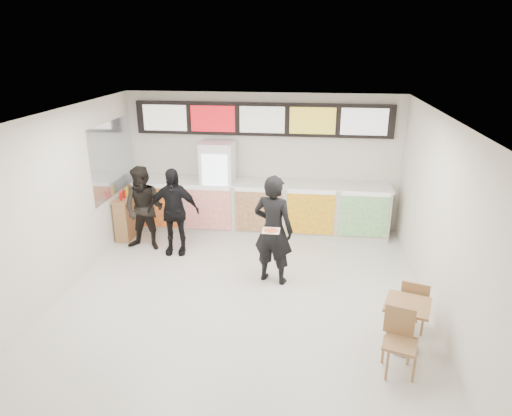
% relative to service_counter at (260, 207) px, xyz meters
% --- Properties ---
extents(floor, '(7.00, 7.00, 0.00)m').
position_rel_service_counter_xyz_m(floor, '(-0.00, -3.09, -0.57)').
color(floor, beige).
rests_on(floor, ground).
extents(ceiling, '(7.00, 7.00, 0.00)m').
position_rel_service_counter_xyz_m(ceiling, '(-0.00, -3.09, 2.43)').
color(ceiling, white).
rests_on(ceiling, wall_back).
extents(wall_back, '(6.00, 0.00, 6.00)m').
position_rel_service_counter_xyz_m(wall_back, '(-0.00, 0.41, 0.93)').
color(wall_back, silver).
rests_on(wall_back, floor).
extents(wall_left, '(0.00, 7.00, 7.00)m').
position_rel_service_counter_xyz_m(wall_left, '(-3.00, -3.09, 0.93)').
color(wall_left, silver).
rests_on(wall_left, floor).
extents(wall_right, '(0.00, 7.00, 7.00)m').
position_rel_service_counter_xyz_m(wall_right, '(3.00, -3.09, 0.93)').
color(wall_right, silver).
rests_on(wall_right, floor).
extents(service_counter, '(5.56, 0.77, 1.14)m').
position_rel_service_counter_xyz_m(service_counter, '(0.00, 0.00, 0.00)').
color(service_counter, silver).
rests_on(service_counter, floor).
extents(menu_board, '(5.50, 0.14, 0.70)m').
position_rel_service_counter_xyz_m(menu_board, '(0.00, 0.32, 1.88)').
color(menu_board, black).
rests_on(menu_board, wall_back).
extents(drinks_fridge, '(0.70, 0.67, 2.00)m').
position_rel_service_counter_xyz_m(drinks_fridge, '(-0.93, 0.02, 0.43)').
color(drinks_fridge, white).
rests_on(drinks_fridge, floor).
extents(mirror_panel, '(0.01, 2.00, 1.50)m').
position_rel_service_counter_xyz_m(mirror_panel, '(-2.99, -0.64, 1.18)').
color(mirror_panel, '#B2B7BF').
rests_on(mirror_panel, wall_left).
extents(customer_main, '(0.82, 0.66, 1.95)m').
position_rel_service_counter_xyz_m(customer_main, '(0.47, -2.19, 0.40)').
color(customer_main, black).
rests_on(customer_main, floor).
extents(customer_left, '(0.90, 0.73, 1.73)m').
position_rel_service_counter_xyz_m(customer_left, '(-2.21, -1.17, 0.29)').
color(customer_left, black).
rests_on(customer_left, floor).
extents(customer_mid, '(1.06, 0.50, 1.75)m').
position_rel_service_counter_xyz_m(customer_mid, '(-1.58, -1.27, 0.30)').
color(customer_mid, black).
rests_on(customer_mid, floor).
extents(pizza_slice, '(0.36, 0.36, 0.02)m').
position_rel_service_counter_xyz_m(pizza_slice, '(0.47, -2.64, 0.58)').
color(pizza_slice, beige).
rests_on(pizza_slice, customer_main).
extents(cafe_table, '(0.82, 1.51, 0.85)m').
position_rel_service_counter_xyz_m(cafe_table, '(2.42, -3.89, -0.07)').
color(cafe_table, '#A17B49').
rests_on(cafe_table, floor).
extents(condiment_ledge, '(0.32, 0.80, 1.07)m').
position_rel_service_counter_xyz_m(condiment_ledge, '(-2.82, -0.62, -0.11)').
color(condiment_ledge, '#A17B49').
rests_on(condiment_ledge, floor).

